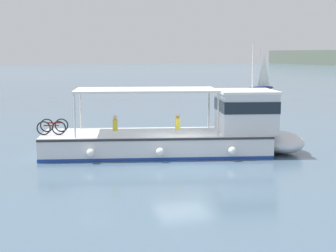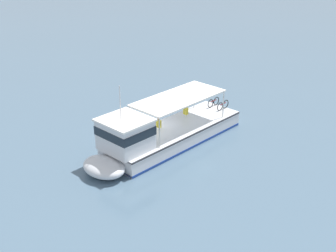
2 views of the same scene
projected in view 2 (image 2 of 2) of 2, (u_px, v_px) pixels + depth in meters
name	position (u px, v px, depth m)	size (l,w,h in m)	color
ground_plane	(149.00, 141.00, 31.57)	(400.00, 400.00, 0.00)	slate
ferry_main	(157.00, 136.00, 30.01)	(5.65, 13.07, 5.32)	silver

